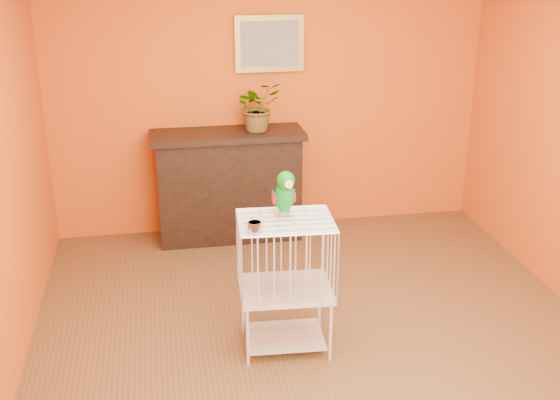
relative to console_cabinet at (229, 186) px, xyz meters
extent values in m
plane|color=brown|center=(0.42, -2.01, -0.51)|extent=(4.50, 4.50, 0.00)
plane|color=#C44E12|center=(0.42, 0.24, 0.79)|extent=(4.00, 0.00, 4.00)
plane|color=#C44E12|center=(0.42, -4.26, 0.79)|extent=(4.00, 0.00, 4.00)
cube|color=black|center=(0.00, 0.00, -0.03)|extent=(1.28, 0.43, 0.96)
cube|color=black|center=(0.00, 0.00, 0.48)|extent=(1.37, 0.49, 0.05)
cube|color=black|center=(0.00, -0.19, -0.03)|extent=(0.90, 0.02, 0.48)
cube|color=maroon|center=(-0.27, -0.05, -0.14)|extent=(0.05, 0.19, 0.30)
cube|color=#284C26|center=(-0.18, -0.05, -0.14)|extent=(0.05, 0.19, 0.30)
cube|color=maroon|center=(-0.08, -0.05, -0.14)|extent=(0.05, 0.19, 0.30)
cube|color=#284C26|center=(0.02, -0.05, -0.14)|extent=(0.05, 0.19, 0.30)
cube|color=maroon|center=(0.13, -0.05, -0.14)|extent=(0.05, 0.19, 0.30)
imported|color=#26722D|center=(0.28, -0.02, 0.68)|extent=(0.52, 0.54, 0.34)
cube|color=#A9923C|center=(0.42, 0.21, 1.24)|extent=(0.62, 0.03, 0.50)
cube|color=gray|center=(0.42, 0.19, 1.24)|extent=(0.52, 0.01, 0.40)
cube|color=silver|center=(0.17, -1.92, -0.43)|extent=(0.54, 0.43, 0.02)
cube|color=silver|center=(0.17, -1.92, -0.07)|extent=(0.63, 0.50, 0.04)
cube|color=silver|center=(0.17, -1.92, 0.43)|extent=(0.63, 0.50, 0.01)
cylinder|color=silver|center=(-0.12, -2.12, -0.30)|extent=(0.02, 0.02, 0.42)
cylinder|color=silver|center=(0.43, -2.15, -0.30)|extent=(0.02, 0.02, 0.42)
cylinder|color=silver|center=(-0.09, -1.70, -0.30)|extent=(0.02, 0.02, 0.42)
cylinder|color=silver|center=(0.45, -1.73, -0.30)|extent=(0.02, 0.02, 0.42)
cylinder|color=silver|center=(-0.06, -2.08, 0.47)|extent=(0.09, 0.09, 0.06)
cylinder|color=#59544C|center=(0.14, -1.88, 0.45)|extent=(0.01, 0.01, 0.05)
cylinder|color=#59544C|center=(0.19, -1.88, 0.45)|extent=(0.01, 0.01, 0.05)
ellipsoid|color=#058017|center=(0.17, -1.88, 0.58)|extent=(0.14, 0.19, 0.24)
ellipsoid|color=#058017|center=(0.17, -1.91, 0.70)|extent=(0.12, 0.13, 0.12)
cone|color=orange|center=(0.17, -1.97, 0.69)|extent=(0.06, 0.08, 0.08)
cone|color=black|center=(0.17, -1.96, 0.67)|extent=(0.03, 0.03, 0.03)
sphere|color=black|center=(0.13, -1.94, 0.71)|extent=(0.02, 0.02, 0.02)
sphere|color=black|center=(0.21, -1.93, 0.71)|extent=(0.02, 0.02, 0.02)
ellipsoid|color=#A50C0C|center=(0.10, -1.87, 0.57)|extent=(0.03, 0.07, 0.08)
ellipsoid|color=navy|center=(0.23, -1.86, 0.57)|extent=(0.03, 0.07, 0.08)
cone|color=#058017|center=(0.16, -1.80, 0.50)|extent=(0.08, 0.17, 0.13)
camera|label=1|loc=(-0.61, -6.02, 2.17)|focal=45.00mm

